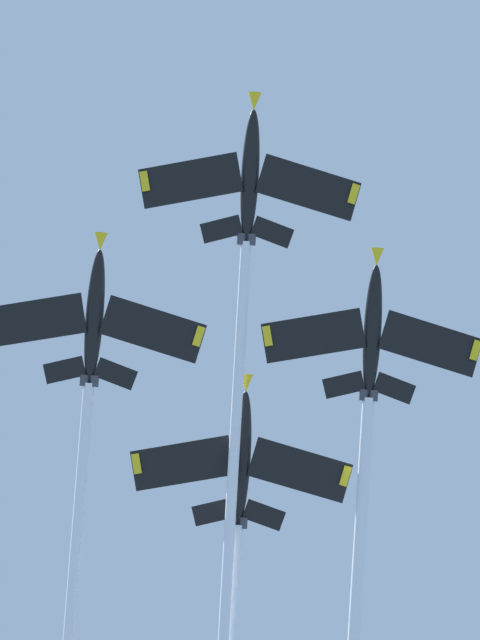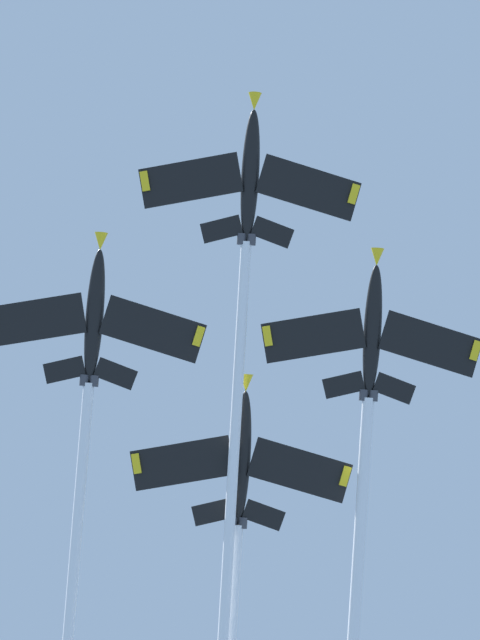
{
  "view_description": "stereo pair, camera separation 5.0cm",
  "coord_description": "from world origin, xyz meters",
  "views": [
    {
      "loc": [
        32.86,
        33.91,
        1.52
      ],
      "look_at": [
        5.39,
        0.67,
        129.95
      ],
      "focal_mm": 84.96,
      "sensor_mm": 36.0,
      "label": 1
    },
    {
      "loc": [
        32.89,
        33.88,
        1.52
      ],
      "look_at": [
        5.39,
        0.67,
        129.95
      ],
      "focal_mm": 84.96,
      "sensor_mm": 36.0,
      "label": 2
    }
  ],
  "objects": [
    {
      "name": "jet_lead",
      "position": [
        6.54,
        2.49,
        130.08
      ],
      "size": [
        33.0,
        40.21,
        20.77
      ],
      "color": "black"
    },
    {
      "name": "jet_left_wing",
      "position": [
        -10.56,
        -1.13,
        125.64
      ],
      "size": [
        31.28,
        38.44,
        20.01
      ],
      "color": "black"
    },
    {
      "name": "jet_right_wing",
      "position": [
        8.67,
        -17.27,
        124.28
      ],
      "size": [
        35.22,
        44.53,
        23.27
      ],
      "color": "black"
    },
    {
      "name": "jet_slot",
      "position": [
        -8.68,
        -17.21,
        121.73
      ],
      "size": [
        32.6,
        39.78,
        20.28
      ],
      "color": "black"
    }
  ]
}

